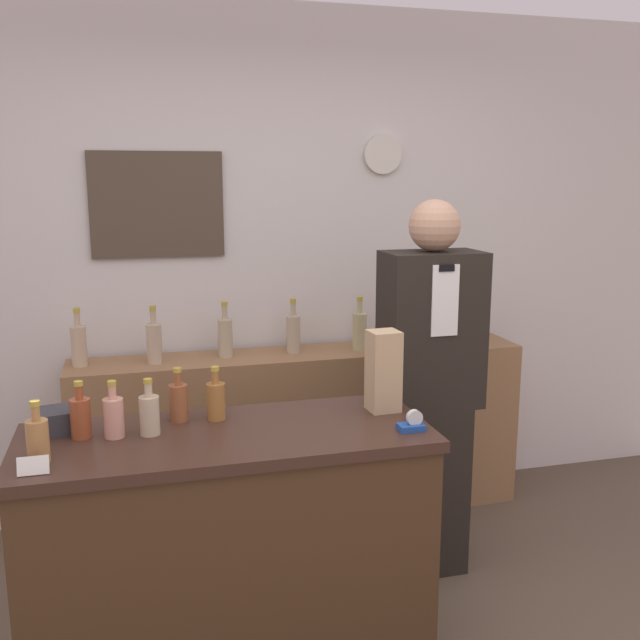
{
  "coord_description": "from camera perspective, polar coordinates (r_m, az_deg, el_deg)",
  "views": [
    {
      "loc": [
        -0.67,
        -1.79,
        1.82
      ],
      "look_at": [
        0.12,
        1.15,
        1.21
      ],
      "focal_mm": 40.0,
      "sensor_mm": 36.0,
      "label": 1
    }
  ],
  "objects": [
    {
      "name": "back_wall",
      "position": [
        3.88,
        -5.08,
        4.44
      ],
      "size": [
        5.2,
        0.09,
        2.7
      ],
      "color": "silver",
      "rests_on": "ground_plane"
    },
    {
      "name": "back_shelf",
      "position": [
        3.9,
        -1.39,
        -9.11
      ],
      "size": [
        2.39,
        0.36,
        0.91
      ],
      "color": "#8E6642",
      "rests_on": "ground_plane"
    },
    {
      "name": "display_counter",
      "position": [
        2.71,
        -7.19,
        -18.44
      ],
      "size": [
        1.41,
        0.56,
        0.96
      ],
      "color": "#422B19",
      "rests_on": "ground_plane"
    },
    {
      "name": "shopkeeper",
      "position": [
        3.29,
        8.73,
        -5.7
      ],
      "size": [
        0.44,
        0.27,
        1.73
      ],
      "color": "black",
      "rests_on": "ground_plane"
    },
    {
      "name": "potted_plant",
      "position": [
        4.03,
        10.93,
        0.74
      ],
      "size": [
        0.23,
        0.23,
        0.33
      ],
      "color": "#B27047",
      "rests_on": "back_shelf"
    },
    {
      "name": "paper_bag",
      "position": [
        2.67,
        5.1,
        -4.08
      ],
      "size": [
        0.12,
        0.11,
        0.31
      ],
      "color": "tan",
      "rests_on": "display_counter"
    },
    {
      "name": "tape_dispenser",
      "position": [
        2.52,
        7.39,
        -8.24
      ],
      "size": [
        0.09,
        0.06,
        0.07
      ],
      "color": "#1E4799",
      "rests_on": "display_counter"
    },
    {
      "name": "price_card_left",
      "position": [
        2.3,
        -21.97,
        -10.76
      ],
      "size": [
        0.09,
        0.02,
        0.06
      ],
      "color": "white",
      "rests_on": "display_counter"
    },
    {
      "name": "gift_box",
      "position": [
        2.64,
        -20.18,
        -7.55
      ],
      "size": [
        0.16,
        0.16,
        0.08
      ],
      "color": "#2D2D33",
      "rests_on": "display_counter"
    },
    {
      "name": "counter_bottle_0",
      "position": [
        2.38,
        -21.65,
        -8.85
      ],
      "size": [
        0.07,
        0.07,
        0.2
      ],
      "color": "#A57240",
      "rests_on": "display_counter"
    },
    {
      "name": "counter_bottle_1",
      "position": [
        2.54,
        -18.61,
        -7.33
      ],
      "size": [
        0.07,
        0.07,
        0.2
      ],
      "color": "brown",
      "rests_on": "display_counter"
    },
    {
      "name": "counter_bottle_2",
      "position": [
        2.51,
        -16.18,
        -7.4
      ],
      "size": [
        0.07,
        0.07,
        0.2
      ],
      "color": "tan",
      "rests_on": "display_counter"
    },
    {
      "name": "counter_bottle_3",
      "position": [
        2.51,
        -13.49,
        -7.3
      ],
      "size": [
        0.07,
        0.07,
        0.2
      ],
      "color": "tan",
      "rests_on": "display_counter"
    },
    {
      "name": "counter_bottle_4",
      "position": [
        2.62,
        -11.25,
        -6.37
      ],
      "size": [
        0.07,
        0.07,
        0.2
      ],
      "color": "brown",
      "rests_on": "display_counter"
    },
    {
      "name": "counter_bottle_5",
      "position": [
        2.62,
        -8.33,
        -6.31
      ],
      "size": [
        0.07,
        0.07,
        0.2
      ],
      "color": "#9D6430",
      "rests_on": "display_counter"
    },
    {
      "name": "shelf_bottle_0",
      "position": [
        3.67,
        -18.73,
        -1.86
      ],
      "size": [
        0.08,
        0.08,
        0.29
      ],
      "color": "tan",
      "rests_on": "back_shelf"
    },
    {
      "name": "shelf_bottle_1",
      "position": [
        3.63,
        -13.13,
        -1.71
      ],
      "size": [
        0.08,
        0.08,
        0.29
      ],
      "color": "tan",
      "rests_on": "back_shelf"
    },
    {
      "name": "shelf_bottle_2",
      "position": [
        3.68,
        -7.59,
        -1.3
      ],
      "size": [
        0.08,
        0.08,
        0.29
      ],
      "color": "tan",
      "rests_on": "back_shelf"
    },
    {
      "name": "shelf_bottle_3",
      "position": [
        3.74,
        -2.15,
        -1.01
      ],
      "size": [
        0.08,
        0.08,
        0.29
      ],
      "color": "tan",
      "rests_on": "back_shelf"
    },
    {
      "name": "shelf_bottle_4",
      "position": [
        3.81,
        3.17,
        -0.79
      ],
      "size": [
        0.08,
        0.08,
        0.29
      ],
      "color": "tan",
      "rests_on": "back_shelf"
    },
    {
      "name": "shelf_bottle_5",
      "position": [
        3.94,
        8.12,
        -0.49
      ],
      "size": [
        0.08,
        0.08,
        0.29
      ],
      "color": "tan",
      "rests_on": "back_shelf"
    }
  ]
}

